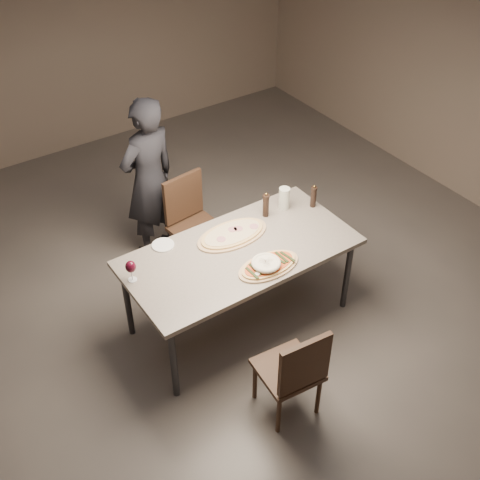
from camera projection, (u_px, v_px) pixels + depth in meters
room at (240, 179)px, 4.19m from camera, size 7.00×7.00×7.00m
dining_table at (240, 256)px, 4.63m from camera, size 1.80×0.90×0.75m
zucchini_pizza at (269, 265)px, 4.43m from camera, size 0.51×0.28×0.05m
ham_pizza at (232, 234)px, 4.72m from camera, size 0.61×0.34×0.04m
bread_basket at (266, 264)px, 4.40m from camera, size 0.22×0.22×0.08m
oil_dish at (240, 241)px, 4.67m from camera, size 0.13×0.13×0.01m
pepper_mill_left at (313, 196)px, 4.98m from camera, size 0.05×0.05×0.21m
pepper_mill_right at (266, 205)px, 4.88m from camera, size 0.06×0.06×0.22m
carafe at (284, 198)px, 4.97m from camera, size 0.09×0.09×0.19m
wine_glass at (131, 267)px, 4.26m from camera, size 0.08×0.08×0.17m
side_plate at (163, 245)px, 4.63m from camera, size 0.17×0.17×0.01m
chair_near at (295, 370)px, 4.04m from camera, size 0.44×0.44×0.85m
chair_far at (191, 218)px, 5.34m from camera, size 0.47×0.47×0.89m
diner at (149, 180)px, 5.30m from camera, size 0.64×0.49×1.57m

